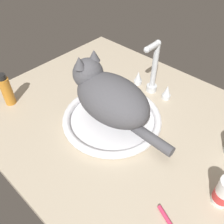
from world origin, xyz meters
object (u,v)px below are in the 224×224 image
Objects in this scene: amber_bottle at (7,90)px; sink_basin at (112,118)px; faucet at (153,74)px; pill_bottle at (224,193)px; cat at (108,95)px.

sink_basin is at bearing 28.79° from amber_bottle.
amber_bottle is (-33.59, -40.47, -2.09)cm from faucet.
faucet is 46.37cm from pill_bottle.
sink_basin is 0.84× the size of cat.
amber_bottle is 74.63cm from pill_bottle.
sink_basin is 39.44cm from pill_bottle.
cat is 41.67cm from pill_bottle.
faucet is at bearing 85.04° from cat.
sink_basin is 23.04cm from faucet.
faucet is (0.00, 22.01, 6.78)cm from sink_basin.
faucet is 0.53× the size of cat.
sink_basin is 9.15cm from cat.
faucet is at bearing 50.31° from amber_bottle.
pill_bottle is (41.17, -2.42, -5.99)cm from cat.
sink_basin is 38.62cm from amber_bottle.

